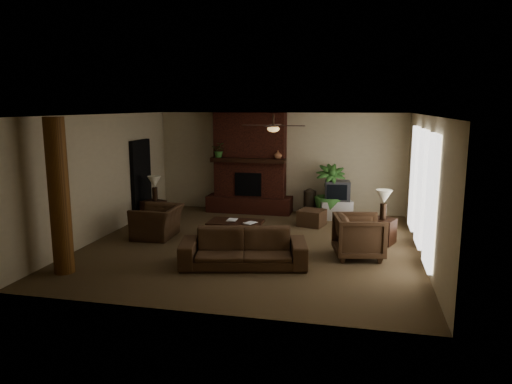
% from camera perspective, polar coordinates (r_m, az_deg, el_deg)
% --- Properties ---
extents(room_shell, '(7.00, 7.00, 7.00)m').
position_cam_1_polar(room_shell, '(10.01, -0.49, 1.28)').
color(room_shell, brown).
rests_on(room_shell, ground).
extents(fireplace, '(2.40, 0.70, 2.80)m').
position_cam_1_polar(fireplace, '(13.33, -0.74, 2.51)').
color(fireplace, '#4C1E14').
rests_on(fireplace, ground).
extents(windows, '(0.08, 3.65, 2.35)m').
position_cam_1_polar(windows, '(10.05, 19.33, 0.43)').
color(windows, white).
rests_on(windows, ground).
extents(log_column, '(0.36, 0.36, 2.80)m').
position_cam_1_polar(log_column, '(9.03, -22.69, -0.53)').
color(log_column, brown).
rests_on(log_column, ground).
extents(doorway, '(0.10, 1.00, 2.10)m').
position_cam_1_polar(doorway, '(12.91, -13.71, 1.47)').
color(doorway, black).
rests_on(doorway, ground).
extents(ceiling_fan, '(1.35, 1.35, 0.37)m').
position_cam_1_polar(ceiling_fan, '(10.11, 2.11, 7.80)').
color(ceiling_fan, black).
rests_on(ceiling_fan, ceiling).
extents(sofa, '(2.45, 1.17, 0.92)m').
position_cam_1_polar(sofa, '(8.91, -1.53, -6.08)').
color(sofa, '#442E1D').
rests_on(sofa, ground).
extents(armchair_left, '(0.75, 1.12, 0.96)m').
position_cam_1_polar(armchair_left, '(11.06, -11.85, -2.92)').
color(armchair_left, '#442E1D').
rests_on(armchair_left, ground).
extents(armchair_right, '(1.03, 1.07, 0.95)m').
position_cam_1_polar(armchair_right, '(9.60, 12.35, -5.01)').
color(armchair_right, '#442E1D').
rests_on(armchair_right, ground).
extents(coffee_table, '(1.20, 0.70, 0.43)m').
position_cam_1_polar(coffee_table, '(10.63, -2.49, -3.85)').
color(coffee_table, black).
rests_on(coffee_table, ground).
extents(ottoman, '(0.73, 0.73, 0.40)m').
position_cam_1_polar(ottoman, '(11.99, 6.76, -3.11)').
color(ottoman, '#442E1D').
rests_on(ottoman, ground).
extents(tv_stand, '(0.96, 0.74, 0.50)m').
position_cam_1_polar(tv_stand, '(12.79, 9.53, -2.10)').
color(tv_stand, silver).
rests_on(tv_stand, ground).
extents(tv, '(0.70, 0.59, 0.52)m').
position_cam_1_polar(tv, '(12.71, 9.81, 0.16)').
color(tv, '#363638').
rests_on(tv, tv_stand).
extents(floor_vase, '(0.34, 0.34, 0.77)m').
position_cam_1_polar(floor_vase, '(12.94, 6.52, -1.05)').
color(floor_vase, black).
rests_on(floor_vase, ground).
extents(floor_plant, '(1.12, 1.59, 0.81)m').
position_cam_1_polar(floor_plant, '(12.81, 8.85, -1.36)').
color(floor_plant, '#315E25').
rests_on(floor_plant, ground).
extents(side_table_left, '(0.65, 0.65, 0.55)m').
position_cam_1_polar(side_table_left, '(12.59, -12.29, -2.28)').
color(side_table_left, black).
rests_on(side_table_left, ground).
extents(lamp_left, '(0.39, 0.39, 0.65)m').
position_cam_1_polar(lamp_left, '(12.46, -12.18, 1.00)').
color(lamp_left, black).
rests_on(lamp_left, side_table_left).
extents(side_table_right, '(0.65, 0.65, 0.55)m').
position_cam_1_polar(side_table_right, '(10.75, 15.01, -4.58)').
color(side_table_right, black).
rests_on(side_table_right, ground).
extents(lamp_right, '(0.38, 0.38, 0.65)m').
position_cam_1_polar(lamp_right, '(10.54, 15.20, -0.82)').
color(lamp_right, black).
rests_on(lamp_right, side_table_right).
extents(mantel_plant, '(0.41, 0.44, 0.33)m').
position_cam_1_polar(mantel_plant, '(13.21, -4.48, 4.88)').
color(mantel_plant, '#315E25').
rests_on(mantel_plant, fireplace).
extents(mantel_vase, '(0.23, 0.24, 0.22)m').
position_cam_1_polar(mantel_vase, '(12.88, 2.67, 4.52)').
color(mantel_vase, '#92593A').
rests_on(mantel_vase, fireplace).
extents(book_a, '(0.22, 0.03, 0.29)m').
position_cam_1_polar(book_a, '(10.67, -3.48, -2.68)').
color(book_a, '#999999').
rests_on(book_a, coffee_table).
extents(book_b, '(0.20, 0.11, 0.29)m').
position_cam_1_polar(book_b, '(10.44, -1.14, -2.96)').
color(book_b, '#999999').
rests_on(book_b, coffee_table).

